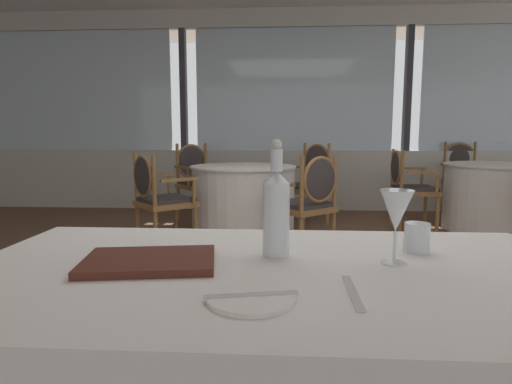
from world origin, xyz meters
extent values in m
plane|color=brown|center=(0.00, 0.00, 0.00)|extent=(12.98, 12.98, 0.00)
cube|color=beige|center=(0.00, 3.52, 0.42)|extent=(9.98, 0.12, 0.85)
cube|color=beige|center=(0.00, 3.52, 2.66)|extent=(9.98, 0.12, 0.25)
cube|color=silver|center=(-3.13, 3.54, 1.69)|extent=(2.75, 0.02, 1.68)
cube|color=silver|center=(0.00, 3.54, 1.69)|extent=(2.75, 0.02, 1.68)
cube|color=#333338|center=(-1.56, 3.52, 1.69)|extent=(0.08, 0.14, 1.68)
cube|color=#333338|center=(1.56, 3.52, 1.69)|extent=(0.08, 0.14, 1.68)
cube|color=white|center=(-0.18, -1.55, 0.74)|extent=(1.57, 0.85, 0.02)
cylinder|color=white|center=(-0.22, -1.76, 0.75)|extent=(0.18, 0.18, 0.01)
cube|color=silver|center=(-0.22, -1.76, 0.76)|extent=(0.19, 0.06, 0.00)
cube|color=silver|center=(-0.01, -1.71, 0.75)|extent=(0.02, 0.20, 0.00)
cylinder|color=white|center=(-0.17, -1.44, 0.85)|extent=(0.07, 0.07, 0.20)
cone|color=white|center=(-0.17, -1.44, 0.96)|extent=(0.07, 0.07, 0.03)
cylinder|color=white|center=(-0.17, -1.44, 1.01)|extent=(0.03, 0.03, 0.06)
sphere|color=silver|center=(-0.17, -1.44, 1.05)|extent=(0.03, 0.03, 0.03)
cylinder|color=white|center=(0.13, -1.50, 0.75)|extent=(0.06, 0.06, 0.00)
cylinder|color=white|center=(0.13, -1.50, 0.79)|extent=(0.01, 0.01, 0.08)
cone|color=white|center=(0.13, -1.50, 0.89)|extent=(0.08, 0.08, 0.11)
cylinder|color=white|center=(0.22, -1.38, 0.79)|extent=(0.07, 0.07, 0.08)
cube|color=#512319|center=(-0.49, -1.55, 0.76)|extent=(0.35, 0.27, 0.02)
cylinder|color=white|center=(2.30, 2.32, 0.74)|extent=(1.22, 1.22, 0.02)
cylinder|color=white|center=(2.30, 2.32, 0.36)|extent=(1.18, 1.18, 0.73)
cube|color=olive|center=(2.30, 3.27, 0.43)|extent=(0.46, 0.46, 0.05)
cube|color=#383333|center=(2.30, 3.27, 0.47)|extent=(0.42, 0.42, 0.04)
cylinder|color=olive|center=(2.50, 3.07, 0.20)|extent=(0.04, 0.04, 0.40)
cylinder|color=olive|center=(2.10, 3.07, 0.20)|extent=(0.04, 0.04, 0.40)
cylinder|color=olive|center=(2.50, 3.47, 0.20)|extent=(0.04, 0.04, 0.40)
cylinder|color=olive|center=(2.10, 3.47, 0.20)|extent=(0.04, 0.04, 0.40)
cylinder|color=olive|center=(2.50, 3.47, 0.71)|extent=(0.04, 0.04, 0.52)
cylinder|color=olive|center=(2.10, 3.47, 0.71)|extent=(0.04, 0.04, 0.52)
ellipsoid|color=#383333|center=(2.30, 3.48, 0.74)|extent=(0.39, 0.05, 0.44)
torus|color=olive|center=(2.30, 3.48, 0.74)|extent=(0.45, 0.03, 0.45)
cube|color=olive|center=(2.55, 3.25, 0.67)|extent=(0.04, 0.37, 0.03)
cylinder|color=olive|center=(2.55, 3.11, 0.56)|extent=(0.03, 0.03, 0.22)
cube|color=olive|center=(2.05, 3.25, 0.67)|extent=(0.04, 0.37, 0.03)
cylinder|color=olive|center=(2.05, 3.11, 0.56)|extent=(0.03, 0.03, 0.22)
cube|color=olive|center=(1.35, 2.32, 0.43)|extent=(0.46, 0.46, 0.05)
cube|color=#383333|center=(1.35, 2.32, 0.47)|extent=(0.42, 0.42, 0.04)
cylinder|color=olive|center=(1.55, 2.52, 0.20)|extent=(0.04, 0.04, 0.41)
cylinder|color=olive|center=(1.55, 2.12, 0.20)|extent=(0.04, 0.04, 0.41)
cylinder|color=olive|center=(1.15, 2.52, 0.20)|extent=(0.04, 0.04, 0.41)
cylinder|color=olive|center=(1.15, 2.12, 0.20)|extent=(0.04, 0.04, 0.41)
cylinder|color=olive|center=(1.15, 2.52, 0.68)|extent=(0.04, 0.04, 0.45)
cylinder|color=olive|center=(1.15, 2.12, 0.68)|extent=(0.04, 0.04, 0.45)
ellipsoid|color=#383333|center=(1.13, 2.32, 0.70)|extent=(0.05, 0.39, 0.38)
torus|color=olive|center=(1.13, 2.32, 0.70)|extent=(0.03, 0.39, 0.39)
cube|color=olive|center=(1.37, 2.57, 0.68)|extent=(0.37, 0.04, 0.03)
cylinder|color=olive|center=(1.51, 2.57, 0.57)|extent=(0.03, 0.03, 0.22)
cube|color=olive|center=(1.37, 2.07, 0.68)|extent=(0.37, 0.04, 0.03)
cylinder|color=olive|center=(1.51, 2.07, 0.57)|extent=(0.03, 0.03, 0.22)
cylinder|color=white|center=(-0.57, 1.88, 0.74)|extent=(1.11, 1.11, 0.02)
cylinder|color=white|center=(-0.57, 1.88, 0.36)|extent=(1.08, 1.08, 0.73)
cube|color=olive|center=(-1.24, 1.29, 0.43)|extent=(0.65, 0.65, 0.05)
cube|color=#383333|center=(-1.24, 1.29, 0.48)|extent=(0.60, 0.60, 0.04)
cylinder|color=olive|center=(-1.22, 1.57, 0.20)|extent=(0.04, 0.04, 0.41)
cylinder|color=olive|center=(-0.96, 1.27, 0.20)|extent=(0.04, 0.04, 0.41)
cylinder|color=olive|center=(-1.52, 1.31, 0.20)|extent=(0.04, 0.04, 0.41)
cylinder|color=olive|center=(-1.26, 1.01, 0.20)|extent=(0.04, 0.04, 0.41)
cylinder|color=olive|center=(-1.52, 1.31, 0.68)|extent=(0.04, 0.04, 0.44)
cylinder|color=olive|center=(-1.26, 1.01, 0.68)|extent=(0.04, 0.04, 0.44)
ellipsoid|color=#383333|center=(-1.40, 1.15, 0.70)|extent=(0.30, 0.33, 0.37)
torus|color=olive|center=(-1.40, 1.15, 0.70)|extent=(0.28, 0.31, 0.39)
cube|color=olive|center=(-1.39, 1.49, 0.68)|extent=(0.30, 0.27, 0.03)
cylinder|color=olive|center=(-1.29, 1.59, 0.57)|extent=(0.03, 0.03, 0.22)
cube|color=olive|center=(-1.06, 1.12, 0.68)|extent=(0.30, 0.27, 0.03)
cylinder|color=olive|center=(-0.96, 1.21, 0.57)|extent=(0.03, 0.03, 0.22)
cube|color=olive|center=(0.02, 1.21, 0.42)|extent=(0.65, 0.65, 0.05)
cube|color=#383333|center=(0.02, 1.21, 0.46)|extent=(0.60, 0.60, 0.04)
cylinder|color=olive|center=(-0.26, 1.23, 0.20)|extent=(0.04, 0.04, 0.39)
cylinder|color=olive|center=(0.04, 1.49, 0.20)|extent=(0.04, 0.04, 0.39)
cylinder|color=olive|center=(0.01, 0.93, 0.20)|extent=(0.04, 0.04, 0.39)
cylinder|color=olive|center=(0.31, 1.19, 0.20)|extent=(0.04, 0.04, 0.39)
cylinder|color=olive|center=(0.01, 0.93, 0.67)|extent=(0.04, 0.04, 0.46)
cylinder|color=olive|center=(0.31, 1.19, 0.67)|extent=(0.04, 0.04, 0.46)
ellipsoid|color=#383333|center=(0.17, 1.05, 0.69)|extent=(0.33, 0.30, 0.39)
torus|color=olive|center=(0.17, 1.05, 0.69)|extent=(0.32, 0.29, 0.40)
cube|color=olive|center=(-0.18, 1.06, 0.66)|extent=(0.27, 0.30, 0.03)
cylinder|color=olive|center=(-0.27, 1.17, 0.55)|extent=(0.03, 0.03, 0.22)
cube|color=olive|center=(0.20, 1.39, 0.66)|extent=(0.27, 0.30, 0.03)
cylinder|color=olive|center=(0.11, 1.50, 0.55)|extent=(0.03, 0.03, 0.22)
cube|color=olive|center=(0.11, 2.48, 0.43)|extent=(0.65, 0.65, 0.05)
cube|color=#383333|center=(0.11, 2.48, 0.47)|extent=(0.60, 0.60, 0.04)
cylinder|color=olive|center=(0.09, 2.19, 0.20)|extent=(0.04, 0.04, 0.40)
cylinder|color=olive|center=(-0.17, 2.49, 0.20)|extent=(0.04, 0.04, 0.40)
cylinder|color=olive|center=(0.39, 2.46, 0.20)|extent=(0.04, 0.04, 0.40)
cylinder|color=olive|center=(0.13, 2.76, 0.20)|extent=(0.04, 0.04, 0.40)
cylinder|color=olive|center=(0.39, 2.46, 0.71)|extent=(0.04, 0.04, 0.52)
cylinder|color=olive|center=(0.13, 2.76, 0.71)|extent=(0.04, 0.04, 0.52)
ellipsoid|color=#383333|center=(0.27, 2.62, 0.74)|extent=(0.30, 0.33, 0.44)
torus|color=olive|center=(0.27, 2.62, 0.74)|extent=(0.32, 0.36, 0.45)
cube|color=olive|center=(0.26, 2.28, 0.67)|extent=(0.30, 0.27, 0.03)
cylinder|color=olive|center=(0.15, 2.18, 0.56)|extent=(0.03, 0.03, 0.22)
cube|color=olive|center=(-0.07, 2.65, 0.67)|extent=(0.30, 0.27, 0.03)
cylinder|color=olive|center=(-0.18, 2.56, 0.56)|extent=(0.03, 0.03, 0.22)
cube|color=olive|center=(-1.16, 2.56, 0.45)|extent=(0.65, 0.65, 0.05)
cube|color=#383333|center=(-1.16, 2.56, 0.49)|extent=(0.60, 0.60, 0.04)
cylinder|color=olive|center=(-0.88, 2.54, 0.21)|extent=(0.04, 0.04, 0.42)
cylinder|color=olive|center=(-1.18, 2.28, 0.21)|extent=(0.04, 0.04, 0.42)
cylinder|color=olive|center=(-1.14, 2.84, 0.21)|extent=(0.04, 0.04, 0.42)
cylinder|color=olive|center=(-1.44, 2.58, 0.21)|extent=(0.04, 0.04, 0.42)
cylinder|color=olive|center=(-1.14, 2.84, 0.72)|extent=(0.04, 0.04, 0.49)
cylinder|color=olive|center=(-1.44, 2.58, 0.72)|extent=(0.04, 0.04, 0.49)
ellipsoid|color=#383333|center=(-1.30, 2.72, 0.74)|extent=(0.33, 0.30, 0.41)
torus|color=olive|center=(-1.30, 2.72, 0.74)|extent=(0.34, 0.31, 0.43)
cube|color=olive|center=(-0.96, 2.71, 0.69)|extent=(0.27, 0.30, 0.03)
cylinder|color=olive|center=(-0.86, 2.60, 0.58)|extent=(0.03, 0.03, 0.22)
cube|color=olive|center=(-1.33, 2.38, 0.69)|extent=(0.27, 0.30, 0.03)
cylinder|color=olive|center=(-1.24, 2.27, 0.58)|extent=(0.03, 0.03, 0.22)
camera|label=1|loc=(-0.16, -2.57, 1.08)|focal=29.82mm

